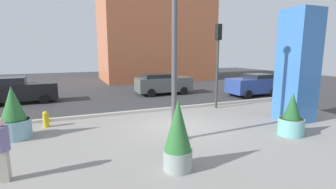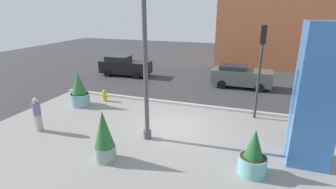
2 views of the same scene
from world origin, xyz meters
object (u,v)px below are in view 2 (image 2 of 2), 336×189
object	(u,v)px
potted_plant_near_right	(79,91)
car_curb_west	(241,76)
car_passing_lane	(125,66)
potted_plant_curbside	(104,137)
traffic_light_far_side	(261,58)
lamp_post	(145,63)
art_pillar_blue	(316,97)
fire_hydrant	(105,96)
pedestrian_on_sidewalk	(37,113)
potted_plant_by_pillar	(253,156)

from	to	relation	value
potted_plant_near_right	car_curb_west	distance (m)	11.69
car_passing_lane	potted_plant_curbside	bearing A→B (deg)	-65.23
potted_plant_near_right	traffic_light_far_side	bearing A→B (deg)	8.17
lamp_post	art_pillar_blue	bearing A→B (deg)	2.54
potted_plant_near_right	fire_hydrant	world-z (taller)	potted_plant_near_right
car_passing_lane	car_curb_west	xyz separation A→B (m)	(10.07, -0.33, -0.01)
pedestrian_on_sidewalk	fire_hydrant	bearing A→B (deg)	82.11
car_curb_west	potted_plant_curbside	bearing A→B (deg)	-109.53
potted_plant_curbside	fire_hydrant	bearing A→B (deg)	122.28
lamp_post	pedestrian_on_sidewalk	xyz separation A→B (m)	(-5.33, -1.02, -2.58)
art_pillar_blue	car_passing_lane	world-z (taller)	art_pillar_blue
traffic_light_far_side	pedestrian_on_sidewalk	distance (m)	11.47
lamp_post	potted_plant_by_pillar	bearing A→B (deg)	-15.00
potted_plant_near_right	pedestrian_on_sidewalk	world-z (taller)	potted_plant_near_right
car_curb_west	pedestrian_on_sidewalk	size ratio (longest dim) A/B	2.55
traffic_light_far_side	car_passing_lane	bearing A→B (deg)	151.32
lamp_post	pedestrian_on_sidewalk	size ratio (longest dim) A/B	4.20
lamp_post	traffic_light_far_side	distance (m)	6.21
lamp_post	traffic_light_far_side	world-z (taller)	lamp_post
car_passing_lane	pedestrian_on_sidewalk	distance (m)	11.38
art_pillar_blue	pedestrian_on_sidewalk	size ratio (longest dim) A/B	3.11
pedestrian_on_sidewalk	car_curb_west	bearing A→B (deg)	51.34
potted_plant_by_pillar	art_pillar_blue	bearing A→B (deg)	38.31
art_pillar_blue	lamp_post	bearing A→B (deg)	-177.46
car_passing_lane	fire_hydrant	bearing A→B (deg)	-73.13
car_passing_lane	car_curb_west	size ratio (longest dim) A/B	1.03
art_pillar_blue	pedestrian_on_sidewalk	bearing A→B (deg)	-173.74
traffic_light_far_side	car_curb_west	world-z (taller)	traffic_light_far_side
potted_plant_curbside	potted_plant_by_pillar	bearing A→B (deg)	9.68
art_pillar_blue	potted_plant_curbside	size ratio (longest dim) A/B	2.57
art_pillar_blue	potted_plant_by_pillar	size ratio (longest dim) A/B	3.05
lamp_post	art_pillar_blue	xyz separation A→B (m)	(6.64, 0.29, -0.86)
art_pillar_blue	traffic_light_far_side	distance (m)	4.36
potted_plant_curbside	fire_hydrant	world-z (taller)	potted_plant_curbside
potted_plant_near_right	fire_hydrant	size ratio (longest dim) A/B	2.79
potted_plant_near_right	pedestrian_on_sidewalk	distance (m)	3.68
potted_plant_by_pillar	potted_plant_near_right	bearing A→B (deg)	159.37
lamp_post	potted_plant_near_right	world-z (taller)	lamp_post
fire_hydrant	car_passing_lane	xyz separation A→B (m)	(-1.96, 6.47, 0.51)
lamp_post	car_passing_lane	bearing A→B (deg)	122.78
lamp_post	potted_plant_near_right	size ratio (longest dim) A/B	3.46
potted_plant_curbside	car_curb_west	world-z (taller)	potted_plant_curbside
art_pillar_blue	car_curb_west	distance (m)	10.33
fire_hydrant	pedestrian_on_sidewalk	distance (m)	4.91
car_passing_lane	art_pillar_blue	bearing A→B (deg)	-37.00
traffic_light_far_side	lamp_post	bearing A→B (deg)	-138.38
potted_plant_by_pillar	traffic_light_far_side	size ratio (longest dim) A/B	0.35
potted_plant_by_pillar	pedestrian_on_sidewalk	size ratio (longest dim) A/B	1.02
potted_plant_by_pillar	potted_plant_curbside	bearing A→B (deg)	-170.32
potted_plant_by_pillar	traffic_light_far_side	bearing A→B (deg)	90.39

